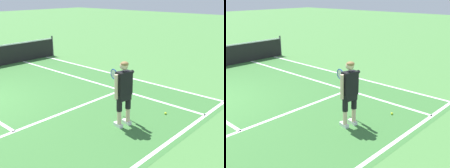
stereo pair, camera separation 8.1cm
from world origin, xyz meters
The scene contains 5 objects.
line_service centered at (0.00, -2.82, 0.00)m, with size 8.23×0.10×0.01m, color white.
line_singles_right centered at (4.12, -1.18, 0.00)m, with size 0.10×9.52×0.01m, color white.
line_doubles_right centered at (5.49, -1.18, 0.00)m, with size 0.10×9.52×0.01m, color white.
tennis_player centered at (2.09, -4.60, 0.99)m, with size 0.81×1.06×1.71m.
tennis_ball_near_feet centered at (3.41, -5.07, 0.03)m, with size 0.07×0.07×0.07m, color #CCE02D.
Camera 2 is at (-2.90, -8.82, 3.30)m, focal length 44.60 mm.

